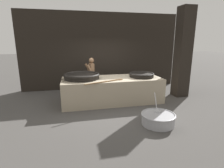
# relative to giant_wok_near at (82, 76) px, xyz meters

# --- Properties ---
(ground_plane) EXTENTS (60.00, 60.00, 0.00)m
(ground_plane) POSITION_rel_giant_wok_near_xyz_m (1.12, -0.13, -1.03)
(ground_plane) COLOR #474442
(back_wall) EXTENTS (7.61, 0.24, 3.61)m
(back_wall) POSITION_rel_giant_wok_near_xyz_m (1.12, 2.14, 0.78)
(back_wall) COLOR black
(back_wall) RESTS_ON ground_plane
(support_pillar) EXTENTS (0.54, 0.54, 3.61)m
(support_pillar) POSITION_rel_giant_wok_near_xyz_m (4.12, -0.00, 0.78)
(support_pillar) COLOR black
(support_pillar) RESTS_ON ground_plane
(hearth_platform) EXTENTS (3.71, 1.45, 0.92)m
(hearth_platform) POSITION_rel_giant_wok_near_xyz_m (1.12, -0.13, -0.57)
(hearth_platform) COLOR tan
(hearth_platform) RESTS_ON ground_plane
(giant_wok_near) EXTENTS (1.33, 1.33, 0.20)m
(giant_wok_near) POSITION_rel_giant_wok_near_xyz_m (0.00, 0.00, 0.00)
(giant_wok_near) COLOR black
(giant_wok_near) RESTS_ON hearth_platform
(giant_wok_far) EXTENTS (0.97, 0.97, 0.16)m
(giant_wok_far) POSITION_rel_giant_wok_near_xyz_m (2.29, -0.17, -0.02)
(giant_wok_far) COLOR black
(giant_wok_far) RESTS_ON hearth_platform
(stirring_paddle) EXTENTS (1.42, 0.64, 0.04)m
(stirring_paddle) POSITION_rel_giant_wok_near_xyz_m (0.77, -0.73, -0.09)
(stirring_paddle) COLOR brown
(stirring_paddle) RESTS_ON hearth_platform
(cook) EXTENTS (0.39, 0.60, 1.59)m
(cook) POSITION_rel_giant_wok_near_xyz_m (0.47, 1.08, -0.17)
(cook) COLOR #8C6647
(cook) RESTS_ON ground_plane
(prep_bowl_vegetables) EXTENTS (0.95, 1.21, 0.71)m
(prep_bowl_vegetables) POSITION_rel_giant_wok_near_xyz_m (1.95, -2.31, -0.85)
(prep_bowl_vegetables) COLOR #9E9EA3
(prep_bowl_vegetables) RESTS_ON ground_plane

